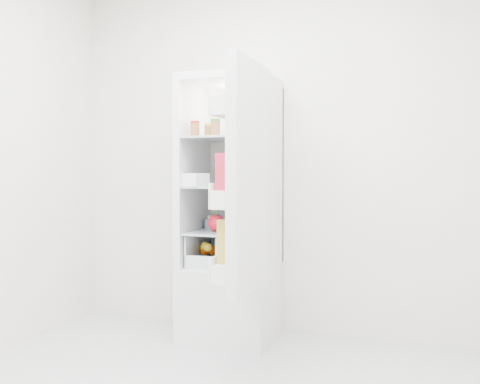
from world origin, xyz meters
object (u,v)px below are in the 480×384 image
at_px(red_cabbage, 251,219).
at_px(fridge_door, 245,182).
at_px(refrigerator, 233,242).
at_px(mushroom_bowl, 214,224).

distance_m(red_cabbage, fridge_door, 0.64).
relative_size(red_cabbage, fridge_door, 0.13).
height_order(red_cabbage, fridge_door, fridge_door).
distance_m(refrigerator, fridge_door, 0.82).
xyz_separation_m(red_cabbage, fridge_door, (0.14, -0.57, 0.26)).
relative_size(mushroom_bowl, fridge_door, 0.11).
height_order(red_cabbage, mushroom_bowl, red_cabbage).
bearing_deg(red_cabbage, mushroom_bowl, 158.32).
bearing_deg(refrigerator, mushroom_bowl, 160.67).
bearing_deg(mushroom_bowl, refrigerator, -19.33).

